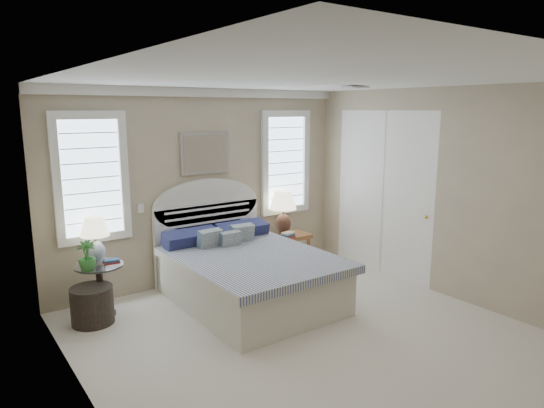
{
  "coord_description": "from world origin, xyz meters",
  "views": [
    {
      "loc": [
        -3.15,
        -3.54,
        2.42
      ],
      "look_at": [
        0.09,
        1.0,
        1.32
      ],
      "focal_mm": 32.0,
      "sensor_mm": 36.0,
      "label": 1
    }
  ],
  "objects_px": {
    "bed": "(245,271)",
    "lamp_right": "(283,207)",
    "floor_pot": "(92,305)",
    "side_table_left": "(100,285)",
    "nightstand_right": "(292,243)",
    "lamp_left": "(95,234)"
  },
  "relations": [
    {
      "from": "bed",
      "to": "lamp_right",
      "type": "relative_size",
      "value": 3.37
    },
    {
      "from": "bed",
      "to": "floor_pot",
      "type": "relative_size",
      "value": 4.79
    },
    {
      "from": "bed",
      "to": "lamp_right",
      "type": "distance_m",
      "value": 1.55
    },
    {
      "from": "side_table_left",
      "to": "nightstand_right",
      "type": "relative_size",
      "value": 1.19
    },
    {
      "from": "lamp_left",
      "to": "side_table_left",
      "type": "bearing_deg",
      "value": -98.29
    },
    {
      "from": "bed",
      "to": "lamp_left",
      "type": "xyz_separation_m",
      "value": [
        -1.63,
        0.73,
        0.58
      ]
    },
    {
      "from": "bed",
      "to": "floor_pot",
      "type": "distance_m",
      "value": 1.85
    },
    {
      "from": "side_table_left",
      "to": "floor_pot",
      "type": "relative_size",
      "value": 1.33
    },
    {
      "from": "lamp_left",
      "to": "lamp_right",
      "type": "height_order",
      "value": "lamp_right"
    },
    {
      "from": "bed",
      "to": "lamp_right",
      "type": "xyz_separation_m",
      "value": [
        1.2,
        0.81,
        0.56
      ]
    },
    {
      "from": "nightstand_right",
      "to": "lamp_left",
      "type": "height_order",
      "value": "lamp_left"
    },
    {
      "from": "bed",
      "to": "nightstand_right",
      "type": "bearing_deg",
      "value": 28.03
    },
    {
      "from": "bed",
      "to": "side_table_left",
      "type": "distance_m",
      "value": 1.75
    },
    {
      "from": "nightstand_right",
      "to": "floor_pot",
      "type": "bearing_deg",
      "value": -175.23
    },
    {
      "from": "floor_pot",
      "to": "bed",
      "type": "bearing_deg",
      "value": -13.59
    },
    {
      "from": "bed",
      "to": "side_table_left",
      "type": "bearing_deg",
      "value": 160.26
    },
    {
      "from": "floor_pot",
      "to": "lamp_right",
      "type": "height_order",
      "value": "lamp_right"
    },
    {
      "from": "floor_pot",
      "to": "lamp_right",
      "type": "distance_m",
      "value": 3.11
    },
    {
      "from": "side_table_left",
      "to": "floor_pot",
      "type": "xyz_separation_m",
      "value": [
        -0.15,
        -0.16,
        -0.17
      ]
    },
    {
      "from": "nightstand_right",
      "to": "lamp_right",
      "type": "xyz_separation_m",
      "value": [
        -0.1,
        0.12,
        0.56
      ]
    },
    {
      "from": "bed",
      "to": "floor_pot",
      "type": "xyz_separation_m",
      "value": [
        -1.8,
        0.43,
        -0.17
      ]
    },
    {
      "from": "bed",
      "to": "nightstand_right",
      "type": "distance_m",
      "value": 1.47
    }
  ]
}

